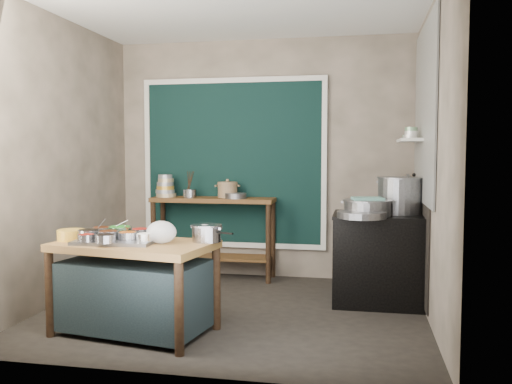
% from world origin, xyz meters
% --- Properties ---
extents(floor, '(3.50, 3.00, 0.02)m').
position_xyz_m(floor, '(0.00, 0.00, -0.01)').
color(floor, '#28241F').
rests_on(floor, ground).
extents(back_wall, '(3.50, 0.02, 2.80)m').
position_xyz_m(back_wall, '(0.00, 1.51, 1.40)').
color(back_wall, gray).
rests_on(back_wall, floor).
extents(left_wall, '(0.02, 3.00, 2.80)m').
position_xyz_m(left_wall, '(-1.76, 0.00, 1.40)').
color(left_wall, gray).
rests_on(left_wall, floor).
extents(right_wall, '(0.02, 3.00, 2.80)m').
position_xyz_m(right_wall, '(1.76, 0.00, 1.40)').
color(right_wall, gray).
rests_on(right_wall, floor).
extents(ceiling, '(3.50, 3.00, 0.02)m').
position_xyz_m(ceiling, '(0.00, 0.00, 2.81)').
color(ceiling, gray).
rests_on(ceiling, back_wall).
extents(curtain_panel, '(2.10, 0.02, 1.90)m').
position_xyz_m(curtain_panel, '(-0.35, 1.47, 1.35)').
color(curtain_panel, black).
rests_on(curtain_panel, back_wall).
extents(curtain_frame, '(2.22, 0.03, 2.02)m').
position_xyz_m(curtain_frame, '(-0.35, 1.46, 1.35)').
color(curtain_frame, beige).
rests_on(curtain_frame, back_wall).
extents(tile_panel, '(0.02, 1.70, 1.70)m').
position_xyz_m(tile_panel, '(1.74, 0.55, 1.85)').
color(tile_panel, '#B2B2AA').
rests_on(tile_panel, right_wall).
extents(soot_patch, '(0.01, 1.30, 1.30)m').
position_xyz_m(soot_patch, '(1.74, 0.65, 0.70)').
color(soot_patch, black).
rests_on(soot_patch, right_wall).
extents(wall_shelf, '(0.22, 0.70, 0.03)m').
position_xyz_m(wall_shelf, '(1.63, 0.85, 1.60)').
color(wall_shelf, beige).
rests_on(wall_shelf, right_wall).
extents(prep_table, '(1.35, 0.92, 0.75)m').
position_xyz_m(prep_table, '(-0.65, -0.75, 0.38)').
color(prep_table, brown).
rests_on(prep_table, floor).
extents(back_counter, '(1.45, 0.40, 0.95)m').
position_xyz_m(back_counter, '(-0.55, 1.28, 0.47)').
color(back_counter, '#563518').
rests_on(back_counter, floor).
extents(stove_block, '(0.90, 0.68, 0.85)m').
position_xyz_m(stove_block, '(1.35, 0.55, 0.42)').
color(stove_block, black).
rests_on(stove_block, floor).
extents(stove_top, '(0.92, 0.69, 0.03)m').
position_xyz_m(stove_top, '(1.35, 0.55, 0.86)').
color(stove_top, black).
rests_on(stove_top, stove_block).
extents(condiment_tray, '(0.66, 0.49, 0.03)m').
position_xyz_m(condiment_tray, '(-0.79, -0.77, 0.76)').
color(condiment_tray, gray).
rests_on(condiment_tray, prep_table).
extents(condiment_bowls, '(0.68, 0.52, 0.08)m').
position_xyz_m(condiment_bowls, '(-0.81, -0.75, 0.81)').
color(condiment_bowls, gray).
rests_on(condiment_bowls, condiment_tray).
extents(yellow_basin, '(0.27, 0.27, 0.09)m').
position_xyz_m(yellow_basin, '(-1.20, -0.76, 0.79)').
color(yellow_basin, gold).
rests_on(yellow_basin, prep_table).
extents(saucepan, '(0.33, 0.33, 0.14)m').
position_xyz_m(saucepan, '(-0.08, -0.60, 0.82)').
color(saucepan, gray).
rests_on(saucepan, prep_table).
extents(plastic_bag_a, '(0.29, 0.27, 0.18)m').
position_xyz_m(plastic_bag_a, '(-0.41, -0.76, 0.84)').
color(plastic_bag_a, white).
rests_on(plastic_bag_a, prep_table).
extents(plastic_bag_b, '(0.21, 0.19, 0.14)m').
position_xyz_m(plastic_bag_b, '(-0.09, -0.62, 0.82)').
color(plastic_bag_b, white).
rests_on(plastic_bag_b, prep_table).
extents(bowl_stack, '(0.24, 0.24, 0.27)m').
position_xyz_m(bowl_stack, '(-1.13, 1.27, 1.07)').
color(bowl_stack, tan).
rests_on(bowl_stack, back_counter).
extents(utensil_cup, '(0.19, 0.19, 0.10)m').
position_xyz_m(utensil_cup, '(-0.82, 1.25, 1.00)').
color(utensil_cup, gray).
rests_on(utensil_cup, back_counter).
extents(ceramic_crock, '(0.29, 0.29, 0.17)m').
position_xyz_m(ceramic_crock, '(-0.38, 1.31, 1.03)').
color(ceramic_crock, olive).
rests_on(ceramic_crock, back_counter).
extents(wide_bowl, '(0.30, 0.30, 0.06)m').
position_xyz_m(wide_bowl, '(-0.26, 1.22, 0.98)').
color(wide_bowl, gray).
rests_on(wide_bowl, back_counter).
extents(stock_pot, '(0.60, 0.60, 0.36)m').
position_xyz_m(stock_pot, '(1.53, 0.63, 1.06)').
color(stock_pot, gray).
rests_on(stock_pot, stove_top).
extents(pot_lid, '(0.17, 0.41, 0.39)m').
position_xyz_m(pot_lid, '(1.64, 0.64, 1.08)').
color(pot_lid, gray).
rests_on(pot_lid, stove_top).
extents(steamer, '(0.51, 0.51, 0.15)m').
position_xyz_m(steamer, '(1.22, 0.37, 0.96)').
color(steamer, gray).
rests_on(steamer, stove_top).
extents(green_cloth, '(0.32, 0.27, 0.02)m').
position_xyz_m(green_cloth, '(1.22, 0.37, 1.04)').
color(green_cloth, '#609C87').
rests_on(green_cloth, steamer).
extents(shallow_pan, '(0.55, 0.55, 0.06)m').
position_xyz_m(shallow_pan, '(1.16, 0.18, 0.91)').
color(shallow_pan, gray).
rests_on(shallow_pan, stove_top).
extents(shelf_bowl_stack, '(0.14, 0.14, 0.11)m').
position_xyz_m(shelf_bowl_stack, '(1.63, 0.77, 1.67)').
color(shelf_bowl_stack, silver).
rests_on(shelf_bowl_stack, wall_shelf).
extents(shelf_bowl_green, '(0.15, 0.15, 0.04)m').
position_xyz_m(shelf_bowl_green, '(1.63, 1.01, 1.64)').
color(shelf_bowl_green, gray).
rests_on(shelf_bowl_green, wall_shelf).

